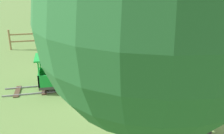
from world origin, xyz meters
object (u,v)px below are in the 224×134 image
at_px(passenger_car, 78,74).
at_px(conductor_person, 118,45).
at_px(locomotive, 141,67).
at_px(oak_tree_far, 153,24).
at_px(park_bench, 186,105).

xyz_separation_m(passenger_car, conductor_person, (-0.99, 1.42, 0.53)).
xyz_separation_m(locomotive, conductor_person, (-0.99, -0.51, 0.47)).
bearing_deg(oak_tree_far, conductor_person, 169.92).
bearing_deg(conductor_person, passenger_car, -55.14).
height_order(conductor_person, oak_tree_far, oak_tree_far).
xyz_separation_m(locomotive, park_bench, (2.40, 0.27, -0.07)).
relative_size(park_bench, oak_tree_far, 0.35).
bearing_deg(conductor_person, oak_tree_far, -10.08).
relative_size(locomotive, oak_tree_far, 0.37).
distance_m(locomotive, conductor_person, 1.21).
distance_m(locomotive, park_bench, 2.41).
xyz_separation_m(passenger_car, park_bench, (2.40, 2.20, -0.01)).
bearing_deg(oak_tree_far, park_bench, 141.65).
height_order(passenger_car, conductor_person, conductor_person).
bearing_deg(conductor_person, park_bench, 12.99).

